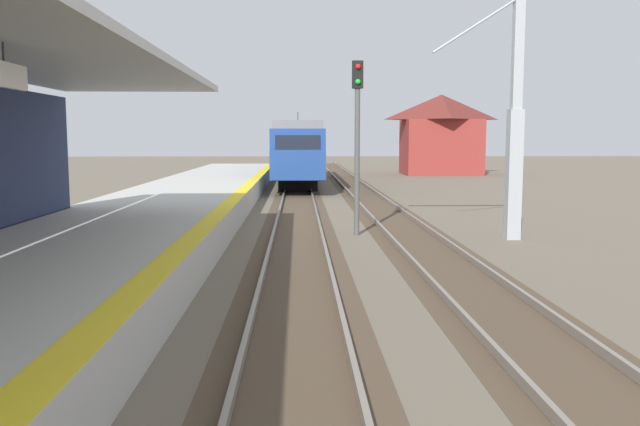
{
  "coord_description": "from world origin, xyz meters",
  "views": [
    {
      "loc": [
        1.94,
        2.9,
        2.93
      ],
      "look_at": [
        2.17,
        10.23,
        2.1
      ],
      "focal_mm": 37.13,
      "sensor_mm": 36.0,
      "label": 1
    }
  ],
  "objects_px": {
    "approaching_train": "(298,150)",
    "catenary_pylon_far_side": "(505,115)",
    "rail_signal_post": "(357,129)",
    "distant_trackside_house": "(441,133)"
  },
  "relations": [
    {
      "from": "approaching_train",
      "to": "catenary_pylon_far_side",
      "type": "xyz_separation_m",
      "value": [
        5.94,
        -23.92,
        1.43
      ]
    },
    {
      "from": "approaching_train",
      "to": "distant_trackside_house",
      "type": "xyz_separation_m",
      "value": [
        11.52,
        10.48,
        1.16
      ]
    },
    {
      "from": "approaching_train",
      "to": "catenary_pylon_far_side",
      "type": "height_order",
      "value": "catenary_pylon_far_side"
    },
    {
      "from": "catenary_pylon_far_side",
      "to": "approaching_train",
      "type": "bearing_deg",
      "value": 103.95
    },
    {
      "from": "rail_signal_post",
      "to": "catenary_pylon_far_side",
      "type": "bearing_deg",
      "value": -13.01
    },
    {
      "from": "rail_signal_post",
      "to": "approaching_train",
      "type": "bearing_deg",
      "value": 94.46
    },
    {
      "from": "approaching_train",
      "to": "rail_signal_post",
      "type": "bearing_deg",
      "value": -85.54
    },
    {
      "from": "catenary_pylon_far_side",
      "to": "distant_trackside_house",
      "type": "height_order",
      "value": "catenary_pylon_far_side"
    },
    {
      "from": "approaching_train",
      "to": "distant_trackside_house",
      "type": "relative_size",
      "value": 2.97
    },
    {
      "from": "rail_signal_post",
      "to": "catenary_pylon_far_side",
      "type": "distance_m",
      "value": 4.28
    }
  ]
}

